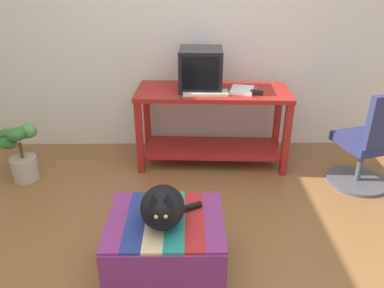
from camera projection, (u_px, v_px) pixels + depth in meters
ground_plane at (185, 284)px, 2.34m from camera, size 14.00×14.00×0.00m
back_wall at (185, 19)px, 3.62m from camera, size 8.00×0.10×2.60m
desk at (212, 114)px, 3.56m from camera, size 1.43×0.63×0.74m
tv_monitor at (201, 70)px, 3.41m from camera, size 0.40×0.39×0.37m
keyboard at (205, 93)px, 3.34m from camera, size 0.40×0.16×0.02m
book at (242, 90)px, 3.41m from camera, size 0.25×0.28×0.03m
ottoman_with_blanket at (166, 245)px, 2.36m from camera, size 0.70×0.61×0.40m
cat at (163, 207)px, 2.18m from camera, size 0.37×0.38×0.29m
potted_plant at (22, 152)px, 3.36m from camera, size 0.41×0.31×0.54m
office_chair at (369, 147)px, 3.20m from camera, size 0.52×0.53×0.89m
stapler at (257, 92)px, 3.32m from camera, size 0.12×0.07×0.04m
pen at (251, 89)px, 3.47m from camera, size 0.13×0.06×0.01m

